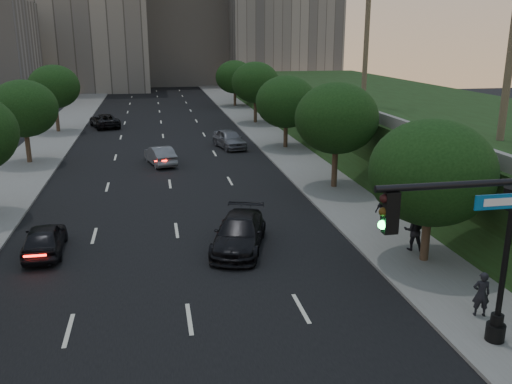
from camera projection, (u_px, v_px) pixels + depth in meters
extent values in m
cube|color=black|center=(167.00, 161.00, 42.30)|extent=(16.00, 140.00, 0.02)
cube|color=slate|center=(294.00, 155.00, 44.13)|extent=(4.50, 140.00, 0.15)
cube|color=slate|center=(28.00, 166.00, 40.44)|extent=(4.50, 140.00, 0.15)
cube|color=black|center=(441.00, 131.00, 43.83)|extent=(18.00, 90.00, 4.00)
cube|color=slate|center=(342.00, 104.00, 41.64)|extent=(0.35, 90.00, 0.70)
cube|color=#9A958D|center=(183.00, 17.00, 107.68)|extent=(22.00, 18.00, 26.00)
cylinder|color=#38281C|center=(426.00, 232.00, 23.01)|extent=(0.36, 0.36, 2.86)
ellipsoid|color=black|center=(432.00, 172.00, 22.29)|extent=(5.20, 5.20, 4.42)
cylinder|color=#38281C|center=(335.00, 164.00, 34.28)|extent=(0.36, 0.36, 3.21)
ellipsoid|color=black|center=(337.00, 118.00, 33.47)|extent=(5.20, 5.20, 4.42)
cylinder|color=#38281C|center=(286.00, 132.00, 46.59)|extent=(0.36, 0.36, 2.86)
ellipsoid|color=black|center=(286.00, 102.00, 45.87)|extent=(5.20, 5.20, 4.42)
cylinder|color=#38281C|center=(255.00, 109.00, 59.75)|extent=(0.36, 0.36, 3.21)
ellipsoid|color=black|center=(255.00, 82.00, 58.94)|extent=(5.20, 5.20, 4.42)
cylinder|color=#38281C|center=(235.00, 96.00, 73.95)|extent=(0.36, 0.36, 2.86)
ellipsoid|color=black|center=(235.00, 77.00, 73.22)|extent=(5.20, 5.20, 4.42)
cylinder|color=#38281C|center=(28.00, 145.00, 40.97)|extent=(0.36, 0.36, 2.99)
ellipsoid|color=black|center=(23.00, 109.00, 40.22)|extent=(5.00, 5.00, 4.25)
cylinder|color=#38281C|center=(57.00, 117.00, 54.14)|extent=(0.36, 0.36, 3.26)
ellipsoid|color=black|center=(54.00, 87.00, 53.32)|extent=(5.00, 5.00, 4.25)
cylinder|color=#4C4233|center=(368.00, 11.00, 42.05)|extent=(0.40, 0.40, 14.50)
cylinder|color=black|center=(489.00, 183.00, 12.02)|extent=(5.40, 0.16, 0.16)
cube|color=black|center=(391.00, 213.00, 11.76)|extent=(0.32, 0.22, 0.95)
sphere|color=black|center=(384.00, 199.00, 11.64)|extent=(0.20, 0.20, 0.20)
sphere|color=#3F2B0A|center=(383.00, 212.00, 11.72)|extent=(0.20, 0.20, 0.20)
sphere|color=#19F24C|center=(382.00, 225.00, 11.81)|extent=(0.20, 0.20, 0.20)
cube|color=#0C60A1|center=(503.00, 201.00, 12.22)|extent=(1.40, 0.05, 0.35)
cylinder|color=black|center=(495.00, 334.00, 17.14)|extent=(0.60, 0.60, 0.70)
cylinder|color=black|center=(497.00, 320.00, 17.00)|extent=(0.40, 0.40, 0.40)
cylinder|color=black|center=(505.00, 263.00, 16.46)|extent=(0.18, 0.18, 3.60)
imported|color=black|center=(44.00, 239.00, 24.21)|extent=(1.83, 4.20, 1.41)
imported|color=slate|center=(160.00, 155.00, 40.97)|extent=(2.49, 4.57, 1.43)
imported|color=black|center=(105.00, 121.00, 57.52)|extent=(3.80, 5.69, 1.45)
imported|color=black|center=(239.00, 233.00, 24.74)|extent=(3.57, 5.61, 1.51)
imported|color=slate|center=(229.00, 139.00, 46.96)|extent=(2.84, 4.99, 1.60)
imported|color=black|center=(481.00, 294.00, 18.49)|extent=(0.68, 0.54, 1.62)
imported|color=black|center=(414.00, 230.00, 24.19)|extent=(1.08, 0.97, 1.83)
imported|color=black|center=(383.00, 210.00, 27.17)|extent=(1.08, 0.66, 1.71)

